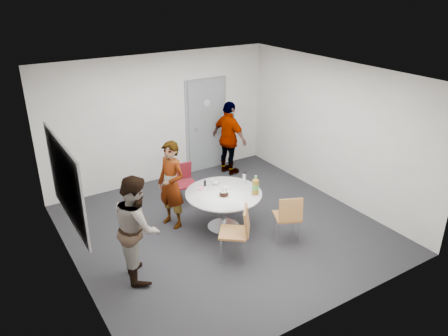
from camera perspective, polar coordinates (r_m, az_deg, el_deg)
floor at (r=7.77m, az=-0.09°, el=-7.89°), size 5.00×5.00×0.00m
ceiling at (r=6.75m, az=-0.11°, el=12.01°), size 5.00×5.00×0.00m
wall_back at (r=9.25m, az=-8.37°, el=6.35°), size 5.00×0.00×5.00m
wall_left at (r=6.32m, az=-19.76°, el=-3.30°), size 0.00×5.00×5.00m
wall_right at (r=8.65m, az=14.14°, el=4.66°), size 0.00×5.00×5.00m
wall_front at (r=5.42m, az=14.14°, el=-7.25°), size 5.00×0.00×5.00m
door at (r=9.80m, az=-2.33°, el=5.59°), size 1.02×0.17×2.12m
whiteboard at (r=6.46m, az=-19.96°, el=-1.74°), size 0.04×1.90×1.25m
table at (r=7.52m, az=0.25°, el=-3.78°), size 1.31×1.31×1.03m
chair_near_left at (r=6.74m, az=1.99°, el=-7.88°), size 0.62×0.61×0.89m
chair_near_right at (r=7.22m, az=8.44°, el=-6.04°), size 0.54×0.57×0.86m
chair_far at (r=8.49m, az=-5.18°, el=-1.44°), size 0.42×0.45×0.79m
person_main at (r=7.57m, az=-6.90°, el=-2.20°), size 0.54×0.66×1.57m
person_left at (r=6.39m, az=-11.28°, el=-7.60°), size 0.74×0.88×1.60m
person_right at (r=9.56m, az=0.69°, el=3.88°), size 0.60×1.03×1.65m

